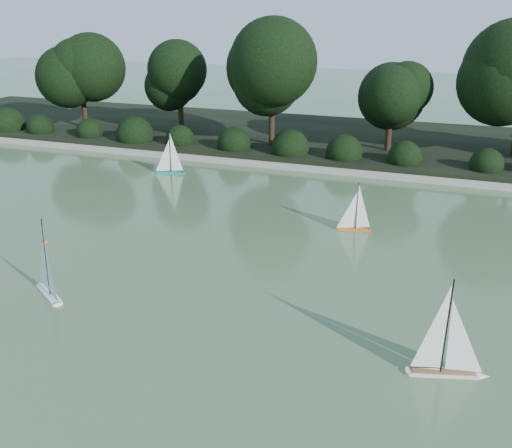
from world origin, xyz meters
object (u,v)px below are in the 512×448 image
object	(u,v)px
sailboat_white_b	(452,360)
sailboat_orange	(351,222)
sailboat_teal	(167,166)
race_buoy	(46,242)
sailboat_white_a	(46,281)

from	to	relation	value
sailboat_white_b	sailboat_orange	size ratio (longest dim) A/B	1.30
sailboat_teal	race_buoy	world-z (taller)	sailboat_teal
sailboat_teal	sailboat_white_b	bearing A→B (deg)	-42.34
sailboat_orange	sailboat_teal	distance (m)	6.96
race_buoy	sailboat_white_a	bearing A→B (deg)	-50.39
sailboat_teal	race_buoy	bearing A→B (deg)	-89.18
sailboat_orange	sailboat_white_a	bearing A→B (deg)	-132.92
sailboat_white_b	sailboat_teal	bearing A→B (deg)	137.66
sailboat_white_b	sailboat_teal	xyz separation A→B (m)	(-8.73, 7.95, -0.03)
sailboat_white_b	race_buoy	size ratio (longest dim) A/B	11.09
sailboat_teal	sailboat_orange	bearing A→B (deg)	-24.48
sailboat_orange	race_buoy	xyz separation A→B (m)	(-6.25, -3.01, -0.20)
sailboat_white_b	sailboat_orange	world-z (taller)	sailboat_white_b
sailboat_white_b	sailboat_teal	size ratio (longest dim) A/B	1.15
sailboat_white_a	sailboat_white_b	xyz separation A→B (m)	(7.02, -0.10, 0.01)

